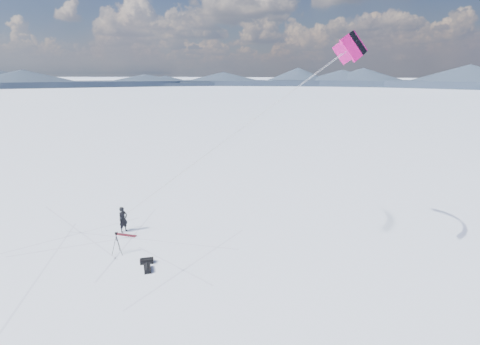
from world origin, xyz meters
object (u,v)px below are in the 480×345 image
at_px(tripod, 117,240).
at_px(gear_bag_a, 147,261).
at_px(snowboard, 126,235).
at_px(gear_bag_b, 147,268).
at_px(snowkiter, 124,231).

xyz_separation_m(tripod, gear_bag_a, (2.39, -0.36, -0.81)).
distance_m(snowboard, gear_bag_a, 4.52).
relative_size(snowboard, gear_bag_b, 1.82).
relative_size(snowboard, gear_bag_a, 1.83).
height_order(snowboard, gear_bag_b, gear_bag_b).
bearing_deg(tripod, gear_bag_b, -10.76).
distance_m(tripod, gear_bag_a, 2.55).
distance_m(tripod, gear_bag_b, 3.20).
height_order(tripod, gear_bag_b, tripod).
bearing_deg(snowboard, snowkiter, 131.53).
bearing_deg(snowboard, tripod, -68.14).
xyz_separation_m(gear_bag_a, gear_bag_b, (0.51, -0.71, 0.00)).
height_order(tripod, gear_bag_a, tripod).
xyz_separation_m(snowboard, tripod, (1.18, -2.40, 0.95)).
bearing_deg(tripod, gear_bag_a, 0.95).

